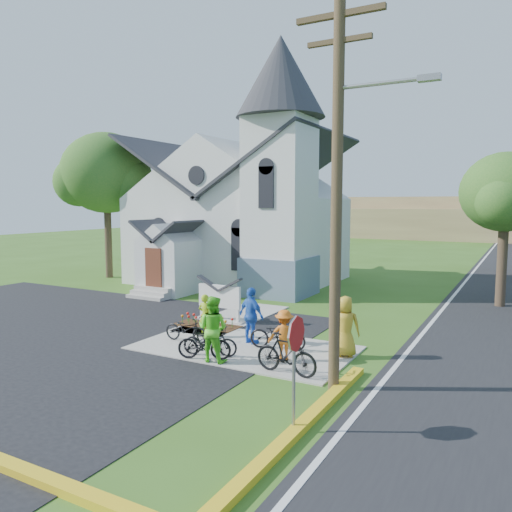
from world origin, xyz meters
The scene contains 21 objects.
ground centered at (0.00, 0.00, 0.00)m, with size 120.00×120.00×0.00m, color #365C1A.
parking_lot centered at (-7.00, -2.00, 0.01)m, with size 20.00×16.00×0.02m, color black.
sidewalk centered at (1.50, 0.50, 0.03)m, with size 7.00×4.00×0.05m, color gray.
church centered at (-5.48, 12.48, 5.25)m, with size 12.35×12.00×13.00m.
church_sign centered at (-1.20, 3.20, 1.03)m, with size 2.20×0.40×1.70m.
flower_bed centered at (-1.20, 2.30, 0.04)m, with size 2.60×1.10×0.07m, color #39200F.
utility_pole centered at (5.36, -1.50, 5.40)m, with size 3.45×0.28×10.00m.
stop_sign centered at (5.43, -4.20, 1.78)m, with size 0.11×0.76×2.48m.
tree_lot_corner centered at (-14.00, 10.00, 6.60)m, with size 5.60×5.60×9.15m.
tree_road_near centered at (8.50, 12.00, 5.21)m, with size 4.00×4.00×7.05m.
distant_hills centered at (3.36, 56.33, 2.17)m, with size 61.00×10.00×5.60m.
cyclist_0 centered at (-0.33, 0.93, 0.81)m, with size 0.56×0.37×1.53m, color #92BA15.
bike_0 centered at (-0.55, 0.11, 0.49)m, with size 0.59×1.68×0.88m, color black.
cyclist_1 centered at (1.40, -1.20, 1.03)m, with size 0.96×0.75×1.97m, color #56D527.
bike_1 centered at (1.09, -1.20, 0.54)m, with size 0.47×1.65×0.99m, color black.
cyclist_2 centered at (1.49, 1.00, 1.00)m, with size 1.11×0.46×1.90m, color blue.
bike_2 centered at (1.04, -0.81, 0.50)m, with size 0.60×1.72×0.91m, color black.
cyclist_3 centered at (3.23, -0.09, 0.82)m, with size 0.99×0.57×1.53m, color orange.
bike_3 centered at (3.82, -1.20, 0.62)m, with size 0.53×1.89×1.14m, color black.
cyclist_4 centered at (4.70, 1.15, 0.99)m, with size 0.92×0.60×1.88m, color #B79222.
bike_4 centered at (2.57, 0.79, 0.54)m, with size 0.65×1.85×0.97m, color black.
Camera 1 is at (9.49, -13.29, 4.75)m, focal length 35.00 mm.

